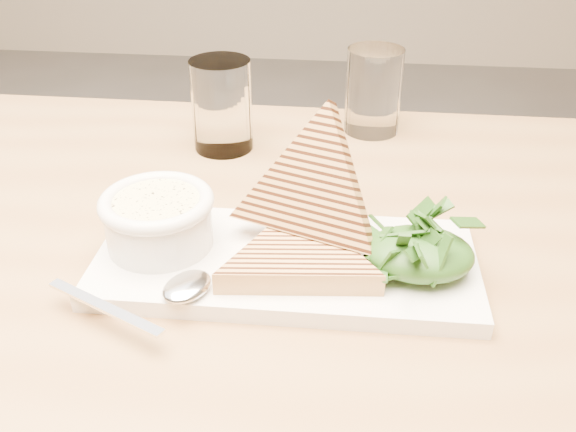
# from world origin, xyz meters

# --- Properties ---
(table_top) EXTENTS (1.14, 0.76, 0.04)m
(table_top) POSITION_xyz_m (0.19, 0.08, 0.72)
(table_top) COLOR olive
(table_top) RESTS_ON ground
(table_leg_br) EXTENTS (0.06, 0.06, 0.70)m
(table_leg_br) POSITION_xyz_m (0.71, 0.41, 0.35)
(table_leg_br) COLOR olive
(table_leg_br) RESTS_ON ground
(platter) EXTENTS (0.37, 0.17, 0.02)m
(platter) POSITION_xyz_m (0.32, 0.04, 0.75)
(platter) COLOR white
(platter) RESTS_ON table_top
(soup_bowl) EXTENTS (0.10, 0.10, 0.04)m
(soup_bowl) POSITION_xyz_m (0.20, 0.05, 0.78)
(soup_bowl) COLOR white
(soup_bowl) RESTS_ON platter
(soup) EXTENTS (0.09, 0.09, 0.01)m
(soup) POSITION_xyz_m (0.20, 0.05, 0.81)
(soup) COLOR #EFE49A
(soup) RESTS_ON soup_bowl
(bowl_rim) EXTENTS (0.11, 0.11, 0.01)m
(bowl_rim) POSITION_xyz_m (0.20, 0.05, 0.81)
(bowl_rim) COLOR white
(bowl_rim) RESTS_ON soup_bowl
(sandwich_flat) EXTENTS (0.19, 0.19, 0.02)m
(sandwich_flat) POSITION_xyz_m (0.33, 0.02, 0.77)
(sandwich_flat) COLOR #B38248
(sandwich_flat) RESTS_ON platter
(sandwich_lean) EXTENTS (0.22, 0.22, 0.20)m
(sandwich_lean) POSITION_xyz_m (0.34, 0.07, 0.82)
(sandwich_lean) COLOR #B38248
(sandwich_lean) RESTS_ON sandwich_flat
(salad_base) EXTENTS (0.10, 0.08, 0.04)m
(salad_base) POSITION_xyz_m (0.45, 0.03, 0.78)
(salad_base) COLOR black
(salad_base) RESTS_ON platter
(arugula_pile) EXTENTS (0.11, 0.10, 0.05)m
(arugula_pile) POSITION_xyz_m (0.45, 0.03, 0.79)
(arugula_pile) COLOR #366B1E
(arugula_pile) RESTS_ON platter
(spoon_bowl) EXTENTS (0.06, 0.06, 0.01)m
(spoon_bowl) POSITION_xyz_m (0.24, -0.03, 0.77)
(spoon_bowl) COLOR silver
(spoon_bowl) RESTS_ON platter
(spoon_handle) EXTENTS (0.12, 0.07, 0.00)m
(spoon_handle) POSITION_xyz_m (0.18, -0.06, 0.76)
(spoon_handle) COLOR silver
(spoon_handle) RESTS_ON platter
(glass_near) EXTENTS (0.08, 0.08, 0.12)m
(glass_near) POSITION_xyz_m (0.21, 0.31, 0.80)
(glass_near) COLOR white
(glass_near) RESTS_ON table_top
(glass_far) EXTENTS (0.08, 0.08, 0.12)m
(glass_far) POSITION_xyz_m (0.40, 0.39, 0.80)
(glass_far) COLOR white
(glass_far) RESTS_ON table_top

